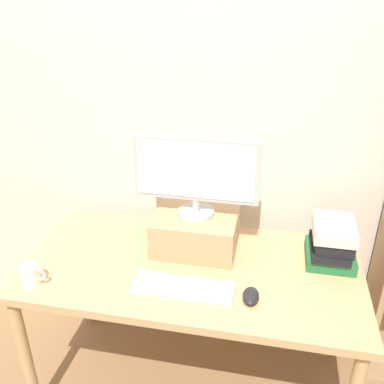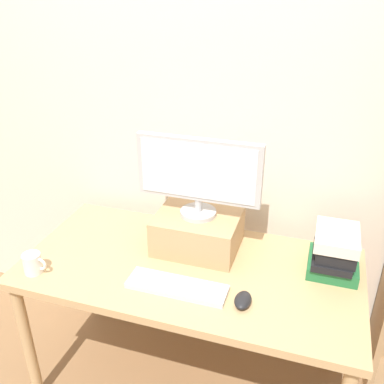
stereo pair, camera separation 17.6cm
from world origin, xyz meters
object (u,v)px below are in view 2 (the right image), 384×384
at_px(desk, 190,278).
at_px(keyboard, 177,286).
at_px(computer_monitor, 198,174).
at_px(book_stack, 335,252).
at_px(riser_box, 198,230).
at_px(computer_mouse, 243,300).
at_px(coffee_mug, 33,263).

height_order(desk, keyboard, keyboard).
xyz_separation_m(computer_monitor, keyboard, (0.01, -0.32, -0.36)).
relative_size(keyboard, book_stack, 1.77).
bearing_deg(riser_box, keyboard, -88.48).
bearing_deg(riser_box, desk, -86.39).
bearing_deg(riser_box, book_stack, -0.21).
xyz_separation_m(riser_box, computer_monitor, (0.00, -0.00, 0.28)).
distance_m(desk, computer_mouse, 0.33).
bearing_deg(computer_monitor, book_stack, -0.07).
bearing_deg(book_stack, computer_monitor, 179.93).
xyz_separation_m(keyboard, book_stack, (0.59, 0.32, 0.08)).
bearing_deg(desk, computer_monitor, 93.65).
distance_m(computer_monitor, book_stack, 0.66).
relative_size(keyboard, computer_mouse, 3.90).
distance_m(riser_box, computer_monitor, 0.29).
distance_m(riser_box, coffee_mug, 0.72).
relative_size(riser_box, coffee_mug, 3.50).
distance_m(computer_monitor, keyboard, 0.48).
distance_m(computer_mouse, coffee_mug, 0.88).
xyz_separation_m(computer_monitor, coffee_mug, (-0.60, -0.40, -0.32)).
distance_m(keyboard, book_stack, 0.67).
distance_m(riser_box, keyboard, 0.33).
bearing_deg(computer_mouse, desk, 147.51).
height_order(keyboard, computer_mouse, computer_mouse).
relative_size(computer_monitor, coffee_mug, 5.17).
distance_m(book_stack, coffee_mug, 1.26).
xyz_separation_m(computer_monitor, book_stack, (0.60, -0.00, -0.28)).
xyz_separation_m(riser_box, coffee_mug, (-0.60, -0.40, -0.04)).
xyz_separation_m(keyboard, coffee_mug, (-0.61, -0.08, 0.03)).
height_order(riser_box, book_stack, book_stack).
distance_m(riser_box, book_stack, 0.60).
bearing_deg(computer_monitor, computer_mouse, -49.20).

